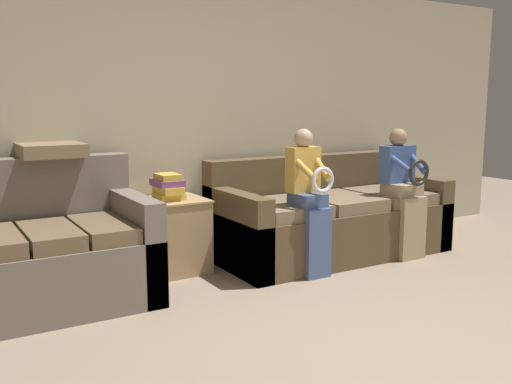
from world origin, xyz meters
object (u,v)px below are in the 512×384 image
at_px(child_left_seated, 309,195).
at_px(side_shelf, 170,235).
at_px(book_stack, 168,187).
at_px(couch_side, 47,255).
at_px(couch_main, 329,219).
at_px(child_right_seated, 404,187).
at_px(throw_pillow, 51,150).

distance_m(child_left_seated, side_shelf, 1.23).
distance_m(child_left_seated, book_stack, 1.18).
xyz_separation_m(child_left_seated, book_stack, (-0.98, 0.65, 0.06)).
bearing_deg(couch_side, child_left_seated, -11.04).
bearing_deg(child_left_seated, couch_main, 37.71).
xyz_separation_m(child_right_seated, throw_pillow, (-2.96, 0.75, 0.42)).
bearing_deg(side_shelf, child_left_seated, -33.75).
xyz_separation_m(couch_side, throw_pillow, (0.14, 0.35, 0.72)).
xyz_separation_m(couch_main, child_left_seated, (-0.54, -0.42, 0.34)).
relative_size(child_left_seated, book_stack, 3.88).
xyz_separation_m(book_stack, throw_pillow, (-0.90, 0.09, 0.34)).
bearing_deg(couch_side, child_right_seated, -7.32).
relative_size(couch_side, throw_pillow, 3.04).
bearing_deg(couch_side, book_stack, 13.82).
relative_size(couch_main, couch_side, 1.56).
bearing_deg(couch_side, couch_main, 0.47).
height_order(couch_side, child_right_seated, child_right_seated).
distance_m(couch_main, couch_side, 2.56).
relative_size(couch_side, book_stack, 4.50).
bearing_deg(couch_side, throw_pillow, 68.23).
xyz_separation_m(couch_side, side_shelf, (1.05, 0.26, -0.04)).
height_order(couch_side, throw_pillow, throw_pillow).
xyz_separation_m(couch_main, child_right_seated, (0.54, -0.42, 0.32)).
bearing_deg(child_left_seated, book_stack, 146.48).
relative_size(book_stack, throw_pillow, 0.68).
xyz_separation_m(child_left_seated, child_right_seated, (1.08, -0.00, -0.02)).
relative_size(child_right_seated, side_shelf, 1.89).
distance_m(child_right_seated, side_shelf, 2.18).
bearing_deg(child_left_seated, couch_side, 168.96).
xyz_separation_m(child_right_seated, book_stack, (-2.06, 0.65, 0.08)).
bearing_deg(child_right_seated, child_left_seated, 179.83).
bearing_deg(child_right_seated, side_shelf, 162.28).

